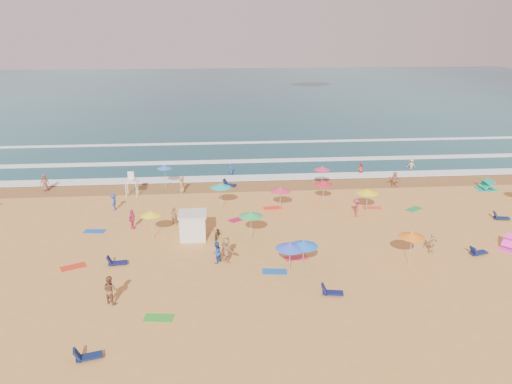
{
  "coord_description": "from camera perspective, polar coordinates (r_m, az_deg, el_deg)",
  "views": [
    {
      "loc": [
        -1.01,
        -37.33,
        16.32
      ],
      "look_at": [
        2.68,
        6.0,
        1.5
      ],
      "focal_mm": 35.0,
      "sensor_mm": 36.0,
      "label": 1
    }
  ],
  "objects": [
    {
      "name": "beach_umbrellas",
      "position": [
        39.77,
        -3.82,
        -2.12
      ],
      "size": [
        57.51,
        26.68,
        0.73
      ],
      "color": "#3657F4",
      "rests_on": "ground"
    },
    {
      "name": "ocean",
      "position": [
        122.43,
        -4.43,
        11.1
      ],
      "size": [
        220.0,
        140.0,
        0.18
      ],
      "primitive_type": "cube",
      "color": "#0C4756",
      "rests_on": "ground"
    },
    {
      "name": "bicycle",
      "position": [
        39.81,
        -4.46,
        -4.72
      ],
      "size": [
        0.88,
        1.83,
        0.92
      ],
      "primitive_type": "imported",
      "rotation": [
        0.0,
        0.0,
        -0.16
      ],
      "color": "black",
      "rests_on": "ground"
    },
    {
      "name": "cabana_roof",
      "position": [
        39.52,
        -7.28,
        -2.49
      ],
      "size": [
        2.2,
        2.2,
        0.12
      ],
      "primitive_type": "cube",
      "color": "silver",
      "rests_on": "cabana"
    },
    {
      "name": "wet_sand",
      "position": [
        52.44,
        -3.52,
        0.66
      ],
      "size": [
        220.0,
        220.0,
        0.0
      ],
      "primitive_type": "plane",
      "color": "olive",
      "rests_on": "ground"
    },
    {
      "name": "surf_foam",
      "position": [
        60.86,
        -3.74,
        3.32
      ],
      "size": [
        200.0,
        18.7,
        0.05
      ],
      "color": "white",
      "rests_on": "ground"
    },
    {
      "name": "cabana",
      "position": [
        39.92,
        -7.22,
        -3.91
      ],
      "size": [
        2.0,
        2.0,
        2.0
      ],
      "primitive_type": "cube",
      "color": "silver",
      "rests_on": "ground"
    },
    {
      "name": "towels",
      "position": [
        39.2,
        2.21,
        -5.77
      ],
      "size": [
        31.77,
        18.54,
        0.03
      ],
      "color": "red",
      "rests_on": "ground"
    },
    {
      "name": "ground",
      "position": [
        40.75,
        -3.05,
        -4.82
      ],
      "size": [
        220.0,
        220.0,
        0.0
      ],
      "primitive_type": "plane",
      "color": "gold",
      "rests_on": "ground"
    },
    {
      "name": "loungers",
      "position": [
        37.43,
        5.43,
        -6.83
      ],
      "size": [
        47.5,
        28.8,
        0.34
      ],
      "color": "#0D1645",
      "rests_on": "ground"
    },
    {
      "name": "popup_tents",
      "position": [
        49.5,
        25.97,
        -1.68
      ],
      "size": [
        7.68,
        16.02,
        1.2
      ],
      "color": "#FE38D4",
      "rests_on": "ground"
    },
    {
      "name": "beachgoers",
      "position": [
        43.77,
        -4.36,
        -1.99
      ],
      "size": [
        50.89,
        27.78,
        2.14
      ],
      "color": "#E33872",
      "rests_on": "ground"
    },
    {
      "name": "lifeguard_stand",
      "position": [
        50.71,
        -14.02,
        0.72
      ],
      "size": [
        1.2,
        1.2,
        2.1
      ],
      "primitive_type": null,
      "color": "white",
      "rests_on": "ground"
    }
  ]
}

